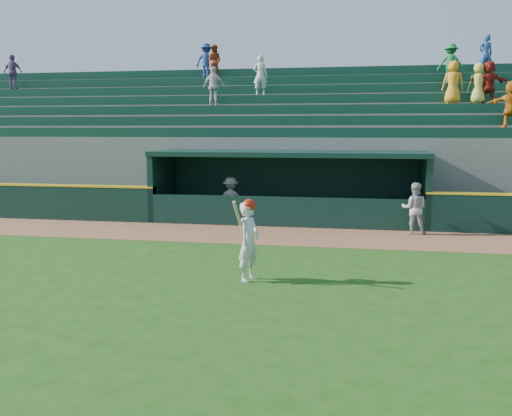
{
  "coord_description": "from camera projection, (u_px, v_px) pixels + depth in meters",
  "views": [
    {
      "loc": [
        2.56,
        -11.97,
        3.21
      ],
      "look_at": [
        0.0,
        1.6,
        1.3
      ],
      "focal_mm": 40.0,
      "sensor_mm": 36.0,
      "label": 1
    }
  ],
  "objects": [
    {
      "name": "dugout",
      "position": [
        290.0,
        182.0,
        20.17
      ],
      "size": [
        9.4,
        2.8,
        2.46
      ],
      "color": "#60605C",
      "rests_on": "ground"
    },
    {
      "name": "dugout_player_inside",
      "position": [
        231.0,
        199.0,
        19.9
      ],
      "size": [
        1.09,
        0.73,
        1.57
      ],
      "primitive_type": "imported",
      "rotation": [
        0.0,
        0.0,
        3.29
      ],
      "color": "#999994",
      "rests_on": "ground"
    },
    {
      "name": "ground",
      "position": [
        243.0,
        276.0,
        12.57
      ],
      "size": [
        120.0,
        120.0,
        0.0
      ],
      "primitive_type": "plane",
      "color": "#204A12",
      "rests_on": "ground"
    },
    {
      "name": "dugout_player_front",
      "position": [
        414.0,
        208.0,
        17.54
      ],
      "size": [
        0.81,
        0.65,
        1.59
      ],
      "primitive_type": "imported",
      "rotation": [
        0.0,
        0.0,
        3.08
      ],
      "color": "#A7A8A2",
      "rests_on": "ground"
    },
    {
      "name": "warning_track",
      "position": [
        276.0,
        236.0,
        17.34
      ],
      "size": [
        40.0,
        3.0,
        0.01
      ],
      "primitive_type": "cube",
      "color": "brown",
      "rests_on": "ground"
    },
    {
      "name": "batter_at_plate",
      "position": [
        249.0,
        240.0,
        12.1
      ],
      "size": [
        0.57,
        0.84,
        1.78
      ],
      "color": "silver",
      "rests_on": "ground"
    },
    {
      "name": "stands",
      "position": [
        304.0,
        148.0,
        24.47
      ],
      "size": [
        34.5,
        6.25,
        7.44
      ],
      "color": "slate",
      "rests_on": "ground"
    }
  ]
}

